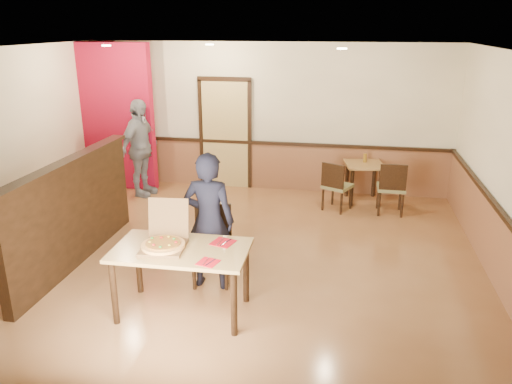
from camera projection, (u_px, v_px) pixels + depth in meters
The scene contains 25 objects.
floor at pixel (223, 267), 6.72m from camera, with size 7.00×7.00×0.00m, color #A97041.
ceiling at pixel (218, 52), 5.82m from camera, with size 7.00×7.00×0.00m, color black.
wall_back at pixel (266, 118), 9.53m from camera, with size 7.00×7.00×0.00m, color #FDF1C6.
wainscot_back at pixel (266, 166), 9.81m from camera, with size 7.00×0.04×0.90m, color brown.
chair_rail_back at pixel (266, 143), 9.64m from camera, with size 7.00×0.06×0.06m, color black.
wainscot_right at pixel (503, 258), 5.98m from camera, with size 0.04×7.00×0.90m, color brown.
chair_rail_right at pixel (508, 221), 5.83m from camera, with size 0.06×7.00×0.06m, color black.
back_door at pixel (225, 135), 9.74m from camera, with size 0.90×0.06×2.10m, color tan.
booth_partition at pixel (73, 212), 6.65m from camera, with size 0.20×3.10×1.44m.
red_accent_panel at pixel (113, 117), 9.57m from camera, with size 1.60×0.20×2.78m, color maroon.
spot_a at pixel (106, 46), 7.90m from camera, with size 0.14×0.14×0.02m, color beige.
spot_b at pixel (210, 44), 8.29m from camera, with size 0.14×0.14×0.02m, color beige.
spot_c at pixel (342, 49), 6.98m from camera, with size 0.14×0.14×0.02m, color beige.
main_table at pixel (181, 257), 5.47m from camera, with size 1.49×0.87×0.79m.
diner_chair at pixel (212, 241), 6.25m from camera, with size 0.55×0.55×0.98m.
side_chair_left at pixel (336, 184), 8.60m from camera, with size 0.58×0.58×0.87m.
side_chair_right at pixel (391, 186), 8.42m from camera, with size 0.46×0.46×0.92m.
side_table at pixel (364, 173), 9.06m from camera, with size 0.77×0.77×0.71m.
diner at pixel (209, 221), 6.00m from camera, with size 0.63×0.41×1.71m, color black.
passerby at pixel (140, 148), 9.26m from camera, with size 1.07×0.44×1.82m, color gray.
pizza_box at pixel (164, 242), 5.44m from camera, with size 0.50×0.58×0.48m.
pizza at pixel (163, 245), 5.40m from camera, with size 0.47×0.47×0.03m, color #F3AF58.
napkin_near at pixel (208, 262), 5.11m from camera, with size 0.24×0.24×0.01m.
napkin_far at pixel (223, 242), 5.57m from camera, with size 0.29×0.29×0.01m.
condiment at pixel (365, 158), 9.07m from camera, with size 0.06×0.06×0.16m, color olive.
Camera 1 is at (1.54, -5.86, 3.12)m, focal length 35.00 mm.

